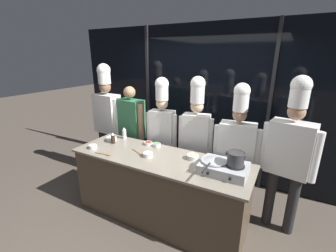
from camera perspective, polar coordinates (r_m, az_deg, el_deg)
ground_plane at (r=3.44m, az=-2.16°, el=-21.94°), size 24.00×24.00×0.00m
window_wall_back at (r=4.10m, az=8.55°, el=5.68°), size 5.27×0.09×2.70m
demo_counter at (r=3.16m, az=-2.26°, el=-15.44°), size 2.37×0.77×0.93m
portable_stove at (r=2.62m, az=13.97°, el=-10.27°), size 0.52×0.39×0.12m
frying_pan at (r=2.61m, az=11.54°, el=-8.24°), size 0.30×0.53×0.04m
stock_pot at (r=2.54m, az=16.82°, el=-7.92°), size 0.21×0.19×0.15m
squeeze_bottle_soy at (r=3.43m, az=-13.78°, el=-3.02°), size 0.06×0.06×0.17m
squeeze_bottle_clear at (r=3.58m, az=-11.04°, el=-1.80°), size 0.06×0.06×0.18m
prep_bowl_garlic at (r=3.56m, az=-14.14°, el=-3.09°), size 0.16×0.16×0.05m
prep_bowl_chicken at (r=3.35m, az=-18.55°, el=-4.92°), size 0.12×0.12×0.05m
prep_bowl_ginger at (r=2.88m, az=6.29°, el=-7.72°), size 0.15×0.15×0.06m
prep_bowl_scallions at (r=3.24m, az=-2.85°, el=-4.75°), size 0.11×0.11×0.05m
prep_bowl_chili_flakes at (r=3.32m, az=-5.06°, el=-4.32°), size 0.12×0.12×0.04m
prep_bowl_rice at (r=2.94m, az=-5.09°, el=-7.18°), size 0.13×0.13×0.06m
serving_spoon_slotted at (r=3.09m, az=-15.37°, el=-6.96°), size 0.26×0.07×0.02m
serving_spoon_solid at (r=3.05m, az=-7.40°, el=-6.75°), size 0.23×0.12×0.02m
chef_head at (r=4.15m, az=-15.20°, el=3.05°), size 0.62×0.27×2.05m
person_guest at (r=3.88m, az=-9.35°, el=-0.00°), size 0.60×0.29×1.70m
chef_sous at (r=3.50m, az=-1.50°, el=-0.36°), size 0.50×0.25×1.88m
chef_line at (r=3.28m, az=7.10°, el=-1.48°), size 0.50×0.26×1.92m
chef_pastry at (r=3.12m, az=17.01°, el=-4.79°), size 0.60×0.29×1.87m
chef_apprentice at (r=3.03m, az=28.52°, el=-5.22°), size 0.62×0.34×1.99m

